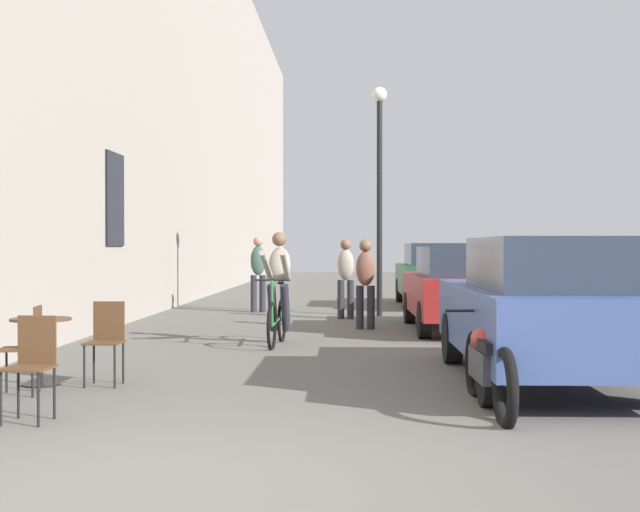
% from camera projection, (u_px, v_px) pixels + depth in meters
% --- Properties ---
extents(ground_plane, '(88.00, 88.00, 0.00)m').
position_uv_depth(ground_plane, '(165.00, 487.00, 5.25)').
color(ground_plane, '#5B5954').
extents(building_facade_left, '(0.54, 68.00, 12.13)m').
position_uv_depth(building_facade_left, '(150.00, 45.00, 19.30)').
color(building_facade_left, gray).
rests_on(building_facade_left, ground_plane).
extents(cafe_chair_near_toward_street, '(0.40, 0.40, 0.89)m').
position_uv_depth(cafe_chair_near_toward_street, '(32.00, 360.00, 7.26)').
color(cafe_chair_near_toward_street, black).
rests_on(cafe_chair_near_toward_street, ground_plane).
extents(cafe_table_mid, '(0.64, 0.64, 0.72)m').
position_uv_depth(cafe_table_mid, '(41.00, 337.00, 9.11)').
color(cafe_table_mid, black).
rests_on(cafe_table_mid, ground_plane).
extents(cafe_chair_mid_toward_street, '(0.44, 0.44, 0.89)m').
position_uv_depth(cafe_chair_mid_toward_street, '(27.00, 343.00, 8.53)').
color(cafe_chair_mid_toward_street, black).
rests_on(cafe_chair_mid_toward_street, ground_plane).
extents(cafe_chair_mid_toward_wall, '(0.38, 0.38, 0.89)m').
position_uv_depth(cafe_chair_mid_toward_wall, '(106.00, 337.00, 9.16)').
color(cafe_chair_mid_toward_wall, black).
rests_on(cafe_chair_mid_toward_wall, ground_plane).
extents(cyclist_on_bicycle, '(0.52, 1.76, 1.74)m').
position_uv_depth(cyclist_on_bicycle, '(278.00, 291.00, 12.96)').
color(cyclist_on_bicycle, black).
rests_on(cyclist_on_bicycle, ground_plane).
extents(pedestrian_near, '(0.35, 0.25, 1.61)m').
position_uv_depth(pedestrian_near, '(365.00, 279.00, 15.32)').
color(pedestrian_near, '#26262D').
rests_on(pedestrian_near, ground_plane).
extents(pedestrian_mid, '(0.37, 0.28, 1.64)m').
position_uv_depth(pedestrian_mid, '(346.00, 274.00, 17.49)').
color(pedestrian_mid, '#26262D').
rests_on(pedestrian_mid, ground_plane).
extents(pedestrian_far, '(0.36, 0.28, 1.71)m').
position_uv_depth(pedestrian_far, '(258.00, 270.00, 19.29)').
color(pedestrian_far, '#26262D').
rests_on(pedestrian_far, ground_plane).
extents(street_lamp, '(0.32, 0.32, 4.90)m').
position_uv_depth(street_lamp, '(380.00, 171.00, 18.22)').
color(street_lamp, black).
rests_on(street_lamp, ground_plane).
extents(parked_car_nearest, '(1.90, 4.46, 1.58)m').
position_uv_depth(parked_car_nearest, '(548.00, 308.00, 9.20)').
color(parked_car_nearest, '#384C84').
rests_on(parked_car_nearest, ground_plane).
extents(parked_car_second, '(1.83, 4.21, 1.49)m').
position_uv_depth(parked_car_second, '(462.00, 287.00, 14.98)').
color(parked_car_second, maroon).
rests_on(parked_car_second, ground_plane).
extents(parked_car_third, '(1.88, 4.42, 1.57)m').
position_uv_depth(parked_car_third, '(437.00, 274.00, 21.19)').
color(parked_car_third, '#23512D').
rests_on(parked_car_third, ground_plane).
extents(parked_motorcycle, '(0.62, 2.15, 0.92)m').
position_uv_depth(parked_motorcycle, '(489.00, 365.00, 7.79)').
color(parked_motorcycle, black).
rests_on(parked_motorcycle, ground_plane).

